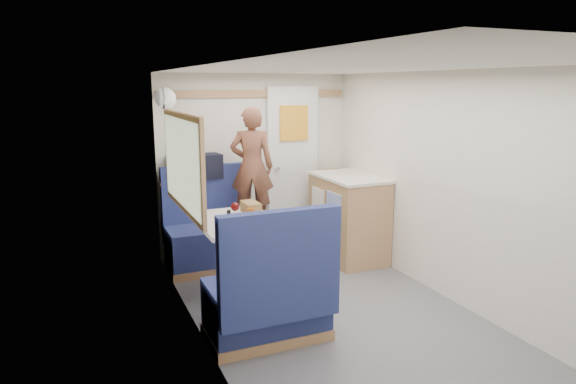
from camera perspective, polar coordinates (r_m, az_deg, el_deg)
name	(u,v)px	position (r m, az deg, el deg)	size (l,w,h in m)	color
floor	(354,332)	(4.15, 7.36, -15.15)	(4.50, 4.50, 0.00)	#515156
ceiling	(362,67)	(3.70, 8.19, 13.63)	(4.50, 4.50, 0.00)	silver
wall_back	(255,164)	(5.81, -3.66, 3.14)	(2.20, 0.02, 2.00)	silver
wall_left	(212,222)	(3.39, -8.48, -3.29)	(0.02, 4.50, 2.00)	silver
wall_right	(474,194)	(4.46, 19.99, -0.22)	(0.02, 4.50, 2.00)	silver
oak_trim_low	(256,177)	(5.82, -3.58, 1.65)	(2.15, 0.02, 0.08)	olive
oak_trim_high	(255,94)	(5.73, -3.70, 10.84)	(2.15, 0.02, 0.08)	olive
side_window	(182,163)	(4.30, -11.74, 3.21)	(0.04, 1.30, 0.72)	#959E86
rear_door	(293,164)	(5.95, 0.53, 3.09)	(0.62, 0.12, 1.86)	white
dinette_table	(234,237)	(4.55, -6.05, -4.97)	(0.62, 0.92, 0.72)	white
bench_far	(210,239)	(5.42, -8.70, -5.20)	(0.90, 0.59, 1.05)	navy
bench_near	(269,303)	(3.87, -2.09, -12.18)	(0.90, 0.59, 1.05)	navy
ledge	(202,180)	(5.53, -9.55, 1.28)	(0.90, 0.14, 0.04)	olive
dome_light	(165,98)	(5.10, -13.48, 10.09)	(0.20, 0.20, 0.20)	white
galley_counter	(348,217)	(5.63, 6.70, -2.75)	(0.57, 0.92, 0.92)	olive
person	(252,166)	(5.26, -4.04, 2.86)	(0.44, 0.29, 1.22)	brown
duffel_bag	(195,167)	(5.49, -10.30, 2.76)	(0.54, 0.26, 0.26)	black
tray	(255,220)	(4.46, -3.66, -3.10)	(0.27, 0.35, 0.02)	white
orange_fruit	(263,215)	(4.44, -2.80, -2.52)	(0.08, 0.08, 0.08)	orange
cheese_block	(241,224)	(4.23, -5.21, -3.57)	(0.11, 0.06, 0.04)	#DCD07F
wine_glass	(235,208)	(4.43, -5.90, -1.73)	(0.08, 0.08, 0.17)	white
tumbler_left	(224,226)	(4.09, -7.16, -3.82)	(0.07, 0.07, 0.12)	silver
beer_glass	(251,214)	(4.47, -4.18, -2.47)	(0.07, 0.07, 0.11)	brown
pepper_grinder	(229,215)	(4.49, -6.60, -2.58)	(0.03, 0.03, 0.09)	black
salt_grinder	(227,220)	(4.35, -6.83, -3.07)	(0.03, 0.03, 0.09)	white
bread_loaf	(251,207)	(4.73, -4.14, -1.73)	(0.13, 0.24, 0.10)	brown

